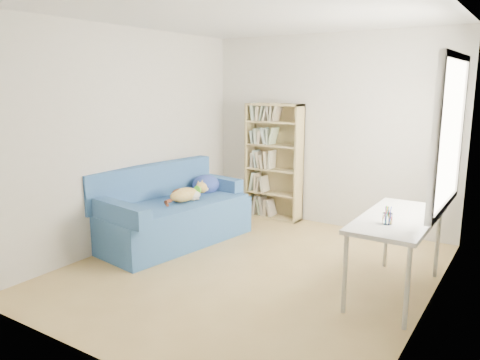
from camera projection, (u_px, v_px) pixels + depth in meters
name	position (u px, v px, depth m)	size (l,w,h in m)	color
ground	(251.00, 270.00, 4.98)	(4.00, 4.00, 0.00)	#AD8B4E
room_shell	(262.00, 115.00, 4.62)	(3.54, 4.04, 2.62)	silver
sofa	(172.00, 213.00, 5.83)	(1.19, 2.05, 0.95)	navy
bookshelf	(274.00, 166.00, 6.75)	(0.83, 0.26, 1.67)	tan
desk	(398.00, 224.00, 4.29)	(0.62, 1.34, 0.75)	silver
pen_cup	(387.00, 217.00, 4.04)	(0.09, 0.09, 0.16)	white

